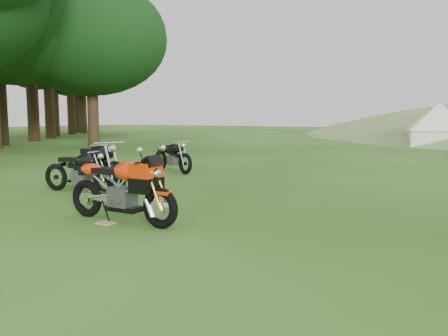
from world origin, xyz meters
The scene contains 9 objects.
ground centered at (0.00, 0.00, 0.00)m, with size 120.00×120.00×0.00m, color #224B10.
treeline centered at (-20.00, 15.00, 0.00)m, with size 28.00×32.00×14.00m, color black, non-canonical shape.
sport_motorcycle centered at (-0.99, -0.33, 0.57)m, with size 1.91×0.48×1.14m, color red, non-canonical shape.
plywood_board centered at (-1.13, -0.52, 0.01)m, with size 0.25×0.20×0.02m, color tan.
vintage_moto_a centered at (-3.36, 1.42, 0.56)m, with size 2.12×0.49×1.12m, color black, non-canonical shape.
vintage_moto_b centered at (-3.50, 1.07, 0.46)m, with size 1.75×0.41×0.92m, color black, non-canonical shape.
vintage_moto_c centered at (-3.95, 4.68, 0.47)m, with size 1.80×0.42×0.94m, color black, non-canonical shape.
vintage_moto_d centered at (-5.46, 3.19, 0.44)m, with size 1.67×0.39×0.88m, color black, non-canonical shape.
tent_left centered at (1.29, 20.31, 1.20)m, with size 2.77×2.77×2.40m, color white, non-canonical shape.
Camera 1 is at (3.53, -4.91, 1.54)m, focal length 35.00 mm.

